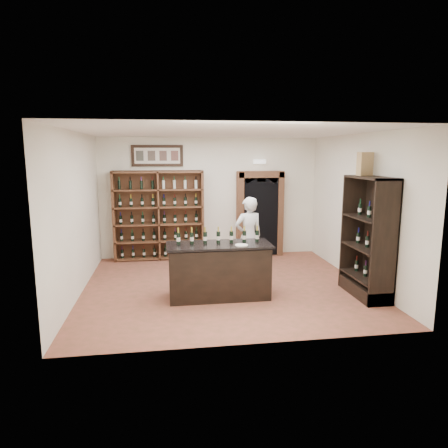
{
  "coord_description": "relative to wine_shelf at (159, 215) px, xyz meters",
  "views": [
    {
      "loc": [
        -1.13,
        -7.53,
        2.59
      ],
      "look_at": [
        0.03,
        0.3,
        1.2
      ],
      "focal_mm": 32.0,
      "sensor_mm": 36.0,
      "label": 1
    }
  ],
  "objects": [
    {
      "name": "counter_bottle_1",
      "position": [
        0.62,
        -2.86,
        0.01
      ],
      "size": [
        0.07,
        0.07,
        0.3
      ],
      "color": "black",
      "rests_on": "tasting_counter"
    },
    {
      "name": "plate",
      "position": [
        1.47,
        -3.14,
        -0.09
      ],
      "size": [
        0.23,
        0.23,
        0.02
      ],
      "primitive_type": "cylinder",
      "color": "beige",
      "rests_on": "tasting_counter"
    },
    {
      "name": "emergency_light",
      "position": [
        2.55,
        0.09,
        1.3
      ],
      "size": [
        0.3,
        0.1,
        0.1
      ],
      "primitive_type": "cube",
      "color": "white",
      "rests_on": "wall_back"
    },
    {
      "name": "wall_left",
      "position": [
        -1.45,
        -2.33,
        0.4
      ],
      "size": [
        0.04,
        5.0,
        3.0
      ],
      "primitive_type": "cube",
      "color": "white",
      "rests_on": "ground"
    },
    {
      "name": "tasting_counter",
      "position": [
        1.1,
        -2.93,
        -0.61
      ],
      "size": [
        1.88,
        0.78,
        1.0
      ],
      "color": "black",
      "rests_on": "ground"
    },
    {
      "name": "wall_right",
      "position": [
        4.05,
        -2.33,
        0.4
      ],
      "size": [
        0.04,
        5.0,
        3.0
      ],
      "primitive_type": "cube",
      "color": "white",
      "rests_on": "ground"
    },
    {
      "name": "framed_picture",
      "position": [
        0.0,
        0.14,
        1.45
      ],
      "size": [
        1.25,
        0.04,
        0.52
      ],
      "primitive_type": "cube",
      "color": "black",
      "rests_on": "wall_back"
    },
    {
      "name": "counter_bottle_0",
      "position": [
        0.38,
        -2.86,
        0.01
      ],
      "size": [
        0.07,
        0.07,
        0.3
      ],
      "color": "black",
      "rests_on": "tasting_counter"
    },
    {
      "name": "floor",
      "position": [
        1.3,
        -2.33,
        -1.1
      ],
      "size": [
        5.5,
        5.5,
        0.0
      ],
      "primitive_type": "plane",
      "color": "#98493D",
      "rests_on": "ground"
    },
    {
      "name": "counter_bottle_2",
      "position": [
        0.86,
        -2.86,
        0.01
      ],
      "size": [
        0.07,
        0.07,
        0.3
      ],
      "color": "black",
      "rests_on": "tasting_counter"
    },
    {
      "name": "counter_bottle_3",
      "position": [
        1.1,
        -2.86,
        0.01
      ],
      "size": [
        0.07,
        0.07,
        0.3
      ],
      "color": "black",
      "rests_on": "tasting_counter"
    },
    {
      "name": "counter_bottle_6",
      "position": [
        1.82,
        -2.86,
        0.01
      ],
      "size": [
        0.07,
        0.07,
        0.3
      ],
      "color": "black",
      "rests_on": "tasting_counter"
    },
    {
      "name": "wine_crate",
      "position": [
        3.82,
        -2.91,
        1.31
      ],
      "size": [
        0.33,
        0.21,
        0.43
      ],
      "primitive_type": "cube",
      "rotation": [
        0.0,
        0.0,
        0.29
      ],
      "color": "tan",
      "rests_on": "side_cabinet"
    },
    {
      "name": "counter_bottle_4",
      "position": [
        1.34,
        -2.86,
        0.01
      ],
      "size": [
        0.07,
        0.07,
        0.3
      ],
      "color": "black",
      "rests_on": "tasting_counter"
    },
    {
      "name": "counter_bottle_5",
      "position": [
        1.58,
        -2.86,
        0.01
      ],
      "size": [
        0.07,
        0.07,
        0.3
      ],
      "color": "black",
      "rests_on": "tasting_counter"
    },
    {
      "name": "wine_shelf",
      "position": [
        0.0,
        0.0,
        0.0
      ],
      "size": [
        2.2,
        0.38,
        2.2
      ],
      "color": "brown",
      "rests_on": "ground"
    },
    {
      "name": "shopkeeper",
      "position": [
        1.91,
        -1.68,
        -0.25
      ],
      "size": [
        0.69,
        0.53,
        1.7
      ],
      "primitive_type": "imported",
      "rotation": [
        0.0,
        0.0,
        3.36
      ],
      "color": "silver",
      "rests_on": "ground"
    },
    {
      "name": "side_cabinet",
      "position": [
        3.82,
        -3.23,
        -0.35
      ],
      "size": [
        0.48,
        1.2,
        2.2
      ],
      "color": "black",
      "rests_on": "ground"
    },
    {
      "name": "arched_doorway",
      "position": [
        2.55,
        -0.0,
        0.04
      ],
      "size": [
        1.17,
        0.35,
        2.17
      ],
      "color": "black",
      "rests_on": "ground"
    },
    {
      "name": "ceiling",
      "position": [
        1.3,
        -2.33,
        1.9
      ],
      "size": [
        5.5,
        5.5,
        0.0
      ],
      "primitive_type": "plane",
      "rotation": [
        3.14,
        0.0,
        0.0
      ],
      "color": "white",
      "rests_on": "wall_back"
    },
    {
      "name": "wall_back",
      "position": [
        1.3,
        0.17,
        0.4
      ],
      "size": [
        5.5,
        0.04,
        3.0
      ],
      "primitive_type": "cube",
      "color": "white",
      "rests_on": "ground"
    }
  ]
}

